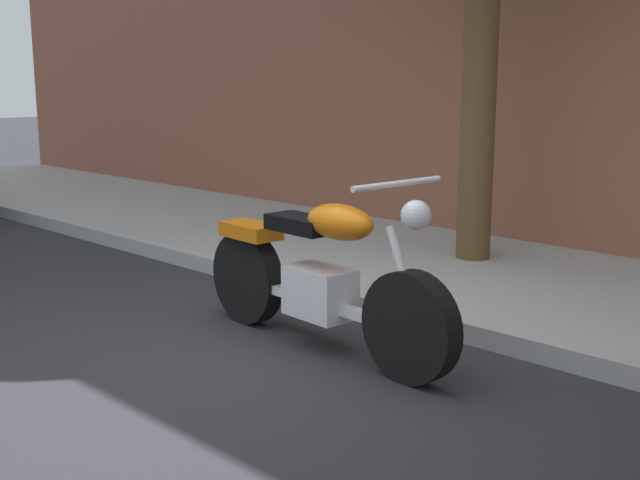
% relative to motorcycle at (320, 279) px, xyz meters
% --- Properties ---
extents(ground_plane, '(60.00, 60.00, 0.00)m').
position_rel_motorcycle_xyz_m(ground_plane, '(-0.26, -0.58, -0.46)').
color(ground_plane, '#28282D').
extents(sidewalk, '(20.56, 2.67, 0.14)m').
position_rel_motorcycle_xyz_m(sidewalk, '(-0.26, 2.05, -0.39)').
color(sidewalk, '#9E9E9E').
rests_on(sidewalk, ground).
extents(motorcycle, '(2.19, 0.70, 1.15)m').
position_rel_motorcycle_xyz_m(motorcycle, '(0.00, 0.00, 0.00)').
color(motorcycle, black).
rests_on(motorcycle, ground).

